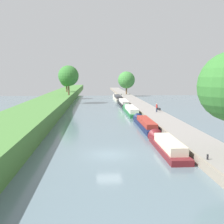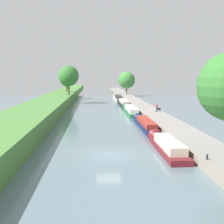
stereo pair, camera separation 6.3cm
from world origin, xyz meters
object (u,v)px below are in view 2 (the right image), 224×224
narrowboat_green (131,110)px  person_walking (157,108)px  narrowboat_maroon (166,145)px  park_bench (159,108)px  narrowboat_black (123,103)px  narrowboat_navy (145,123)px  mooring_bollard_far (121,95)px  narrowboat_cream (118,98)px  mooring_bollard_near (207,157)px

narrowboat_green → person_walking: size_ratio=8.80×
narrowboat_maroon → park_bench: size_ratio=7.27×
narrowboat_maroon → narrowboat_black: 43.99m
narrowboat_navy → mooring_bollard_far: 55.71m
narrowboat_cream → park_bench: 35.24m
narrowboat_maroon → narrowboat_cream: (-0.03, 61.41, 0.04)m
park_bench → narrowboat_black: bearing=107.5°
narrowboat_maroon → narrowboat_navy: narrowboat_maroon is taller
narrowboat_navy → narrowboat_black: narrowboat_black is taller
narrowboat_black → narrowboat_cream: bearing=90.2°
narrowboat_navy → person_walking: bearing=68.5°
narrowboat_maroon → narrowboat_green: (-0.06, 28.54, 0.05)m
narrowboat_green → narrowboat_black: narrowboat_black is taller
narrowboat_black → park_bench: (5.48, -17.37, 0.54)m
narrowboat_maroon → person_walking: person_walking is taller
narrowboat_black → narrowboat_cream: size_ratio=0.94×
narrowboat_navy → narrowboat_green: size_ratio=0.92×
narrowboat_maroon → park_bench: bearing=78.3°
mooring_bollard_far → narrowboat_black: bearing=-94.4°
narrowboat_green → narrowboat_black: size_ratio=0.96×
mooring_bollard_far → park_bench: size_ratio=0.30×
narrowboat_maroon → person_walking: (4.38, 23.78, 1.14)m
narrowboat_black → mooring_bollard_near: narrowboat_black is taller
narrowboat_navy → park_bench: bearing=68.5°
narrowboat_navy → mooring_bollard_near: size_ratio=29.99×
narrowboat_green → mooring_bollard_near: size_ratio=32.45×
narrowboat_navy → mooring_bollard_near: 19.06m
narrowboat_black → park_bench: 18.22m
narrowboat_cream → mooring_bollard_far: size_ratio=35.97×
park_bench → narrowboat_cream: bearing=99.0°
person_walking → mooring_bollard_near: person_walking is taller
narrowboat_navy → mooring_bollard_far: bearing=88.1°
person_walking → narrowboat_navy: bearing=-111.5°
narrowboat_green → mooring_bollard_near: (1.97, -34.69, 0.44)m
narrowboat_black → park_bench: size_ratio=10.16×
narrowboat_green → mooring_bollard_far: narrowboat_green is taller
narrowboat_maroon → mooring_bollard_near: size_ratio=24.23×
mooring_bollard_near → park_bench: 32.96m
narrowboat_green → person_walking: person_walking is taller
narrowboat_green → mooring_bollard_far: 40.01m
narrowboat_green → mooring_bollard_near: narrowboat_green is taller
narrowboat_green → person_walking: 6.60m
narrowboat_green → mooring_bollard_far: bearing=87.2°
narrowboat_cream → person_walking: 37.90m
narrowboat_navy → narrowboat_black: size_ratio=0.89×
narrowboat_green → park_bench: (5.57, -1.93, 0.57)m
person_walking → mooring_bollard_near: bearing=-94.7°
person_walking → narrowboat_cream: bearing=96.7°
narrowboat_maroon → narrowboat_navy: 12.82m
narrowboat_black → mooring_bollard_far: bearing=85.6°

